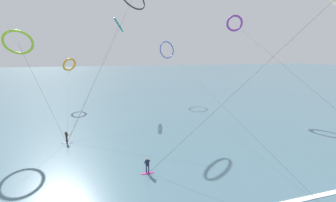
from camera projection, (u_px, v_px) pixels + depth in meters
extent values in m
cube|color=slate|center=(124.00, 78.00, 109.95)|extent=(400.00, 200.00, 0.08)
ellipsoid|color=#CC288E|center=(148.00, 173.00, 23.49)|extent=(1.40, 0.40, 0.06)
cylinder|color=#191E38|center=(149.00, 170.00, 23.33)|extent=(0.12, 0.12, 0.80)
cylinder|color=#191E38|center=(146.00, 169.00, 23.46)|extent=(0.12, 0.12, 0.80)
cube|color=#191E38|center=(147.00, 163.00, 23.25)|extent=(0.37, 0.36, 0.62)
sphere|color=tan|center=(147.00, 159.00, 23.16)|extent=(0.22, 0.22, 0.22)
cylinder|color=#191E38|center=(149.00, 162.00, 23.25)|extent=(0.41, 0.43, 0.39)
cylinder|color=#191E38|center=(145.00, 161.00, 23.46)|extent=(0.41, 0.43, 0.39)
ellipsoid|color=navy|center=(67.00, 143.00, 31.35)|extent=(1.40, 0.40, 0.06)
cylinder|color=black|center=(66.00, 139.00, 31.36)|extent=(0.12, 0.12, 0.80)
cylinder|color=black|center=(67.00, 140.00, 31.17)|extent=(0.12, 0.12, 0.80)
cube|color=black|center=(66.00, 135.00, 31.12)|extent=(0.34, 0.38, 0.62)
sphere|color=tan|center=(66.00, 132.00, 31.03)|extent=(0.22, 0.22, 0.22)
cylinder|color=black|center=(66.00, 134.00, 31.37)|extent=(0.48, 0.33, 0.39)
cylinder|color=black|center=(67.00, 134.00, 31.07)|extent=(0.48, 0.33, 0.39)
torus|color=#8CC62D|center=(18.00, 42.00, 32.40)|extent=(4.19, 2.86, 3.49)
cylinder|color=#3F3F3F|center=(42.00, 93.00, 31.90)|extent=(6.19, 5.60, 13.31)
torus|color=orange|center=(69.00, 65.00, 52.94)|extent=(3.60, 3.46, 3.12)
cylinder|color=#3F3F3F|center=(69.00, 94.00, 42.18)|extent=(2.82, 25.48, 9.15)
cylinder|color=#3F3F3F|center=(237.00, 91.00, 21.36)|extent=(16.20, 4.85, 17.29)
torus|color=#2647B7|center=(167.00, 50.00, 59.72)|extent=(4.44, 2.60, 4.39)
cylinder|color=#3F3F3F|center=(204.00, 88.00, 38.73)|extent=(1.35, 47.39, 12.59)
torus|color=teal|center=(119.00, 25.00, 51.35)|extent=(2.72, 4.04, 3.32)
cylinder|color=#3F3F3F|center=(99.00, 70.00, 41.38)|extent=(8.56, 22.89, 17.96)
torus|color=purple|center=(235.00, 23.00, 49.13)|extent=(3.63, 2.21, 3.45)
cylinder|color=#3F3F3F|center=(293.00, 74.00, 34.89)|extent=(1.24, 34.34, 17.94)
cylinder|color=#3F3F3F|center=(105.00, 61.00, 36.50)|extent=(10.81, 12.85, 21.63)
cube|color=white|center=(334.00, 193.00, 20.30)|extent=(12.72, 1.02, 0.12)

